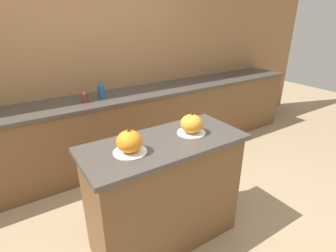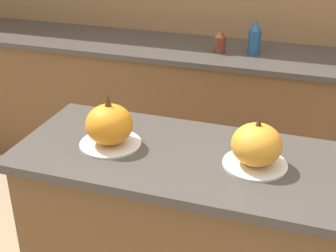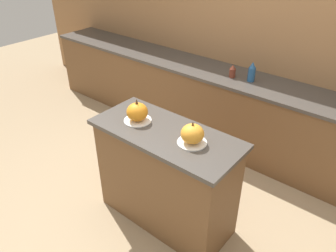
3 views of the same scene
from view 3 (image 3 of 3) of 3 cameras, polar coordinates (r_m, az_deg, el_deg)
name	(u,v)px [view 3 (image 3 of 3)]	position (r m, az deg, el deg)	size (l,w,h in m)	color
ground_plane	(166,216)	(3.17, -0.36, -15.41)	(12.00, 12.00, 0.00)	tan
wall_back	(268,41)	(3.83, 16.97, 14.05)	(8.00, 0.06, 2.50)	#9E7047
kitchen_island	(166,177)	(2.85, -0.39, -8.92)	(1.24, 0.55, 0.94)	brown
back_counter	(244,116)	(3.85, 13.11, 1.69)	(6.00, 0.60, 0.90)	brown
pumpkin_cake_left	(137,113)	(2.68, -5.38, 2.35)	(0.23, 0.23, 0.20)	white
pumpkin_cake_right	(192,134)	(2.40, 4.26, -1.48)	(0.22, 0.22, 0.18)	white
bottle_tall	(252,72)	(3.60, 14.38, 9.09)	(0.08, 0.08, 0.21)	#235184
bottle_short	(233,71)	(3.66, 11.17, 9.31)	(0.07, 0.07, 0.14)	maroon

